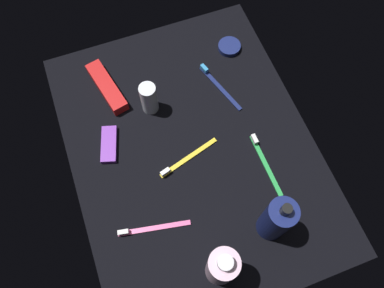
% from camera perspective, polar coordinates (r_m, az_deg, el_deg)
% --- Properties ---
extents(ground_plane, '(0.84, 0.64, 0.01)m').
position_cam_1_polar(ground_plane, '(1.02, -0.00, -0.80)').
color(ground_plane, black).
extents(lotion_bottle, '(0.07, 0.07, 0.19)m').
position_cam_1_polar(lotion_bottle, '(0.89, 12.70, -11.14)').
color(lotion_bottle, navy).
rests_on(lotion_bottle, ground_plane).
extents(bodywash_bottle, '(0.07, 0.07, 0.19)m').
position_cam_1_polar(bodywash_bottle, '(0.85, 4.54, -18.15)').
color(bodywash_bottle, silver).
rests_on(bodywash_bottle, ground_plane).
extents(deodorant_stick, '(0.05, 0.05, 0.10)m').
position_cam_1_polar(deodorant_stick, '(1.03, -6.55, 6.90)').
color(deodorant_stick, silver).
rests_on(deodorant_stick, ground_plane).
extents(toothbrush_yellow, '(0.06, 0.18, 0.02)m').
position_cam_1_polar(toothbrush_yellow, '(0.99, -1.02, -2.36)').
color(toothbrush_yellow, yellow).
rests_on(toothbrush_yellow, ground_plane).
extents(toothbrush_navy, '(0.18, 0.07, 0.02)m').
position_cam_1_polar(toothbrush_navy, '(1.10, 3.96, 8.98)').
color(toothbrush_navy, navy).
rests_on(toothbrush_navy, ground_plane).
extents(toothbrush_green, '(0.18, 0.01, 0.02)m').
position_cam_1_polar(toothbrush_green, '(1.01, 10.92, -2.54)').
color(toothbrush_green, green).
rests_on(toothbrush_green, ground_plane).
extents(toothbrush_pink, '(0.05, 0.18, 0.02)m').
position_cam_1_polar(toothbrush_pink, '(0.95, -6.44, -12.64)').
color(toothbrush_pink, '#E55999').
rests_on(toothbrush_pink, ground_plane).
extents(toothpaste_box_red, '(0.18, 0.08, 0.03)m').
position_cam_1_polar(toothpaste_box_red, '(1.11, -12.79, 8.43)').
color(toothpaste_box_red, red).
rests_on(toothpaste_box_red, ground_plane).
extents(snack_bar_purple, '(0.11, 0.07, 0.01)m').
position_cam_1_polar(snack_bar_purple, '(1.03, -12.49, -0.06)').
color(snack_bar_purple, purple).
rests_on(snack_bar_purple, ground_plane).
extents(cream_tin_left, '(0.07, 0.07, 0.02)m').
position_cam_1_polar(cream_tin_left, '(1.18, 5.69, 14.48)').
color(cream_tin_left, navy).
rests_on(cream_tin_left, ground_plane).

